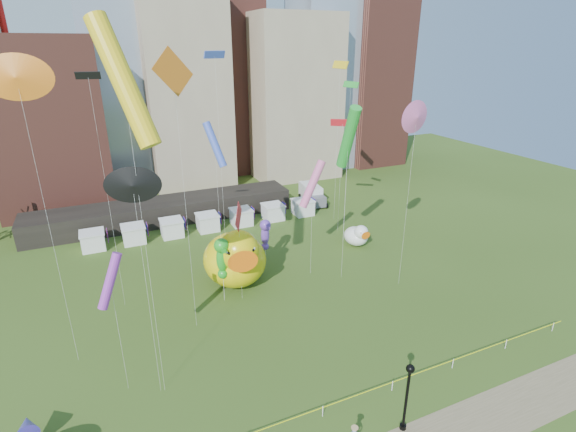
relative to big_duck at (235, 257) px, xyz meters
name	(u,v)px	position (x,y,z in m)	size (l,w,h in m)	color
ground	(323,416)	(-0.07, -19.94, -3.30)	(160.00, 160.00, 0.00)	#344D18
skyline	(171,64)	(2.18, 41.12, 18.14)	(101.00, 23.00, 68.00)	brown
pavilion	(164,211)	(-4.07, 22.06, -1.70)	(38.00, 6.00, 3.20)	black
vendor_tents	(208,223)	(0.95, 16.06, -2.19)	(33.24, 2.80, 2.40)	white
caution_tape	(323,409)	(-0.07, -19.94, -2.62)	(50.00, 0.06, 0.90)	white
big_duck	(235,257)	(0.00, 0.00, 0.00)	(7.72, 9.73, 7.18)	yellow
small_duck	(357,235)	(17.47, 3.11, -1.87)	(3.09, 4.08, 3.10)	white
seahorse_green	(222,255)	(-2.13, -2.58, 1.89)	(1.58, 1.93, 7.02)	silver
seahorse_purple	(265,232)	(4.92, 3.76, 0.55)	(1.32, 1.66, 5.47)	silver
lamppost	(408,390)	(4.44, -23.14, 0.11)	(0.58, 0.58, 5.57)	black
box_truck	(312,194)	(19.68, 20.39, -1.81)	(3.36, 7.08, 2.90)	silver
kite_0	(239,217)	(-0.34, -2.88, 5.74)	(1.55, 2.61, 10.62)	silver
kite_1	(417,117)	(16.39, -7.17, 14.86)	(3.05, 1.47, 19.72)	silver
kite_2	(89,81)	(-11.60, 0.83, 18.49)	(2.00, 0.61, 22.51)	silver
kite_3	(351,87)	(16.40, 4.78, 16.69)	(0.89, 2.32, 20.60)	silver
kite_4	(124,82)	(-9.88, -12.75, 19.26)	(3.68, 4.36, 26.35)	silver
kite_5	(215,145)	(-1.24, 0.95, 12.17)	(2.09, 2.61, 17.71)	silver
kite_6	(16,78)	(-15.91, -6.35, 19.28)	(3.04, 0.98, 24.11)	silver
kite_7	(110,281)	(-12.40, -11.45, 6.13)	(2.35, 1.62, 11.39)	silver
kite_8	(343,123)	(17.63, 8.26, 11.83)	(2.82, 2.12, 15.69)	silver
kite_9	(312,184)	(8.54, -1.12, 7.49)	(3.07, 0.96, 13.38)	silver
kite_10	(133,186)	(-10.17, -12.71, 13.06)	(2.37, 0.86, 17.56)	silver
kite_11	(348,138)	(11.35, -3.31, 12.59)	(1.76, 4.11, 19.28)	silver
kite_12	(340,66)	(19.38, 12.39, 18.64)	(0.63, 3.28, 22.59)	silver
kite_13	(215,59)	(-0.75, 0.93, 20.05)	(2.19, 1.06, 24.08)	silver
kite_14	(174,76)	(-5.77, -5.64, 19.07)	(3.33, 1.59, 24.52)	silver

